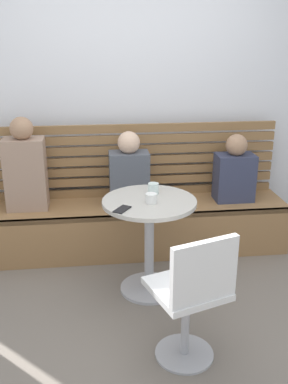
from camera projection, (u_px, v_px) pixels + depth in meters
ground at (152, 332)px, 2.88m from camera, size 8.00×8.00×0.00m
back_wall at (129, 82)px, 3.92m from camera, size 5.20×0.10×2.90m
booth_bench at (135, 227)px, 3.93m from camera, size 2.70×0.52×0.44m
booth_backrest at (132, 160)px, 3.96m from camera, size 2.65×0.04×0.67m
cafe_table at (149, 228)px, 3.20m from camera, size 0.68×0.68×0.74m
white_chair at (192, 295)px, 2.47m from camera, size 0.51×0.51×0.85m
person_adult at (25, 168)px, 3.66m from camera, size 0.34×0.22×0.79m
person_child_left at (129, 173)px, 3.77m from camera, size 0.34×0.22×0.65m
person_child_middle at (235, 172)px, 3.88m from camera, size 0.34×0.22×0.60m
cup_ceramic_white at (151, 198)px, 3.05m from camera, size 0.08×0.08×0.07m
cup_glass_short at (153, 188)px, 3.23m from camera, size 0.08×0.08×0.08m
phone_on_table at (122, 209)px, 2.94m from camera, size 0.14×0.16×0.01m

